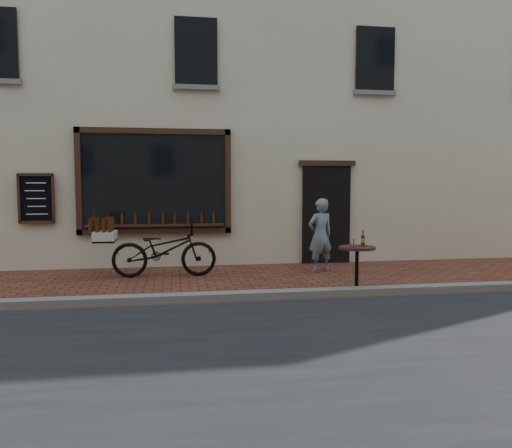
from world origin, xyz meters
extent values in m
plane|color=#592A1C|center=(0.00, 0.00, 0.00)|extent=(90.00, 90.00, 0.00)
cube|color=slate|center=(0.00, 0.20, 0.06)|extent=(90.00, 0.25, 0.12)
cube|color=beige|center=(0.00, 6.50, 5.00)|extent=(28.00, 6.00, 10.00)
cube|color=black|center=(-1.90, 3.45, 1.85)|extent=(3.00, 0.06, 2.00)
cube|color=black|center=(-1.90, 3.43, 2.91)|extent=(3.24, 0.10, 0.12)
cube|color=black|center=(-1.90, 3.43, 0.79)|extent=(3.24, 0.10, 0.12)
cube|color=black|center=(-3.46, 3.43, 1.85)|extent=(0.12, 0.10, 2.24)
cube|color=black|center=(-0.34, 3.43, 1.85)|extent=(0.12, 0.10, 2.24)
cube|color=black|center=(-1.90, 3.38, 0.92)|extent=(2.90, 0.16, 0.05)
cube|color=black|center=(1.90, 3.46, 1.10)|extent=(1.10, 0.10, 2.20)
cube|color=black|center=(1.90, 3.43, 2.26)|extent=(1.30, 0.10, 0.12)
cube|color=black|center=(-4.30, 3.44, 1.50)|extent=(0.62, 0.04, 0.92)
cylinder|color=#3D1C07|center=(-3.15, 3.38, 1.04)|extent=(0.06, 0.06, 0.19)
cylinder|color=#3D1C07|center=(-2.87, 3.38, 1.04)|extent=(0.06, 0.06, 0.19)
cylinder|color=#3D1C07|center=(-2.59, 3.38, 1.04)|extent=(0.06, 0.06, 0.19)
cylinder|color=#3D1C07|center=(-2.32, 3.38, 1.04)|extent=(0.06, 0.06, 0.19)
cylinder|color=#3D1C07|center=(-2.04, 3.38, 1.04)|extent=(0.06, 0.06, 0.19)
cylinder|color=#3D1C07|center=(-1.76, 3.38, 1.04)|extent=(0.06, 0.06, 0.19)
cylinder|color=#3D1C07|center=(-1.48, 3.38, 1.04)|extent=(0.06, 0.06, 0.19)
cylinder|color=#3D1C07|center=(-1.21, 3.38, 1.04)|extent=(0.06, 0.06, 0.19)
cylinder|color=#3D1C07|center=(-0.93, 3.38, 1.04)|extent=(0.06, 0.06, 0.19)
cylinder|color=#3D1C07|center=(-0.65, 3.38, 1.04)|extent=(0.06, 0.06, 0.19)
cube|color=black|center=(-1.00, 3.46, 4.60)|extent=(0.90, 0.06, 1.40)
cube|color=black|center=(3.00, 3.46, 4.60)|extent=(0.90, 0.06, 1.40)
imported|color=black|center=(-1.70, 2.34, 0.52)|extent=(2.01, 0.73, 1.05)
cube|color=black|center=(-2.81, 2.35, 0.72)|extent=(0.40, 0.56, 0.03)
cube|color=beige|center=(-2.81, 2.35, 0.82)|extent=(0.40, 0.59, 0.16)
cylinder|color=#3D1C07|center=(-2.69, 2.14, 1.01)|extent=(0.07, 0.07, 0.22)
cylinder|color=#3D1C07|center=(-2.81, 2.15, 1.01)|extent=(0.07, 0.07, 0.22)
cylinder|color=#3D1C07|center=(-2.93, 2.15, 1.01)|extent=(0.07, 0.07, 0.22)
cylinder|color=#3D1C07|center=(-3.04, 2.15, 1.01)|extent=(0.07, 0.07, 0.22)
cylinder|color=#3D1C07|center=(-2.69, 2.28, 1.01)|extent=(0.07, 0.07, 0.22)
cylinder|color=#3D1C07|center=(-2.81, 2.29, 1.01)|extent=(0.07, 0.07, 0.22)
cylinder|color=#3D1C07|center=(-2.92, 2.29, 1.01)|extent=(0.07, 0.07, 0.22)
cylinder|color=#3D1C07|center=(-3.04, 2.29, 1.01)|extent=(0.07, 0.07, 0.22)
cylinder|color=#3D1C07|center=(-2.69, 2.42, 1.01)|extent=(0.07, 0.07, 0.22)
cylinder|color=#3D1C07|center=(-2.80, 2.42, 1.01)|extent=(0.07, 0.07, 0.22)
cylinder|color=#3D1C07|center=(-2.92, 2.43, 1.01)|extent=(0.07, 0.07, 0.22)
cylinder|color=#3D1C07|center=(-3.04, 2.43, 1.01)|extent=(0.07, 0.07, 0.22)
cylinder|color=#3D1C07|center=(-2.69, 2.56, 1.01)|extent=(0.07, 0.07, 0.22)
cylinder|color=black|center=(1.47, 0.35, 0.02)|extent=(0.44, 0.44, 0.03)
cylinder|color=black|center=(1.47, 0.35, 0.38)|extent=(0.06, 0.06, 0.71)
cylinder|color=black|center=(1.47, 0.35, 0.76)|extent=(0.60, 0.60, 0.04)
cylinder|color=gold|center=(1.59, 0.41, 0.87)|extent=(0.06, 0.06, 0.06)
cylinder|color=white|center=(1.37, 0.28, 0.84)|extent=(0.08, 0.08, 0.13)
imported|color=slate|center=(1.44, 2.36, 0.75)|extent=(0.63, 0.50, 1.51)
camera|label=1|loc=(-1.48, -7.41, 1.82)|focal=35.00mm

